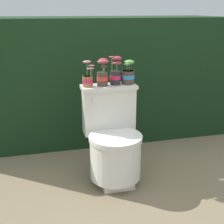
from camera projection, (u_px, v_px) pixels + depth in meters
name	position (u px, v px, depth m)	size (l,w,h in m)	color
ground_plane	(121.00, 179.00, 2.68)	(12.00, 12.00, 0.00)	#75664C
hedge_backdrop	(94.00, 77.00, 3.54)	(2.91, 0.95, 1.31)	black
toilet	(113.00, 142.00, 2.58)	(0.46, 0.54, 0.79)	silver
potted_plant_left	(88.00, 79.00, 2.52)	(0.10, 0.09, 0.21)	#9E5638
potted_plant_midleft	(103.00, 74.00, 2.54)	(0.11, 0.11, 0.22)	#47382D
potted_plant_middle	(115.00, 73.00, 2.59)	(0.12, 0.10, 0.24)	#262628
potted_plant_midright	(128.00, 74.00, 2.62)	(0.12, 0.12, 0.20)	#47382D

